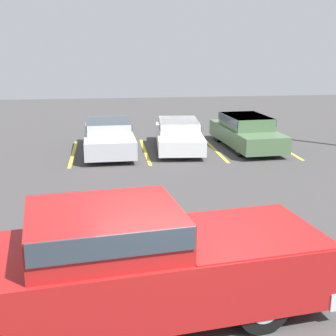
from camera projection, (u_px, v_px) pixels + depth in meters
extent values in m
plane|color=#423F3F|center=(181.00, 326.00, 7.05)|extent=(60.00, 60.00, 0.00)
cube|color=yellow|center=(73.00, 153.00, 17.99)|extent=(0.12, 4.47, 0.01)
cube|color=yellow|center=(145.00, 151.00, 18.34)|extent=(0.12, 4.47, 0.01)
cube|color=yellow|center=(214.00, 149.00, 18.70)|extent=(0.12, 4.47, 0.01)
cube|color=yellow|center=(281.00, 147.00, 19.05)|extent=(0.12, 4.47, 0.01)
cube|color=#A51919|center=(126.00, 274.00, 7.12)|extent=(6.38, 2.85, 0.97)
cube|color=#A51919|center=(104.00, 228.00, 6.84)|extent=(2.45, 2.16, 0.58)
cube|color=#2D3842|center=(104.00, 220.00, 6.81)|extent=(2.41, 2.22, 0.32)
cube|color=#A51919|center=(245.00, 234.00, 7.50)|extent=(2.52, 2.25, 0.14)
cube|color=silver|center=(300.00, 271.00, 7.97)|extent=(0.47, 2.10, 0.28)
cylinder|color=black|center=(219.00, 255.00, 8.47)|extent=(0.87, 0.40, 0.84)
cylinder|color=#ADADB2|center=(219.00, 255.00, 8.47)|extent=(0.50, 0.37, 0.46)
cylinder|color=black|center=(261.00, 304.00, 6.87)|extent=(0.87, 0.40, 0.84)
cylinder|color=#ADADB2|center=(261.00, 304.00, 6.87)|extent=(0.50, 0.37, 0.46)
cylinder|color=black|center=(4.00, 281.00, 7.54)|extent=(0.87, 0.40, 0.84)
cylinder|color=#ADADB2|center=(4.00, 281.00, 7.54)|extent=(0.50, 0.37, 0.46)
cube|color=#B7BABF|center=(109.00, 140.00, 18.07)|extent=(1.92, 4.54, 0.64)
cube|color=#B7BABF|center=(108.00, 126.00, 18.01)|extent=(1.65, 2.38, 0.41)
cube|color=#2D3842|center=(108.00, 124.00, 17.99)|extent=(1.72, 2.33, 0.25)
cylinder|color=black|center=(132.00, 151.00, 16.98)|extent=(0.25, 0.66, 0.65)
cylinder|color=#ADADB2|center=(132.00, 151.00, 16.98)|extent=(0.25, 0.37, 0.36)
cylinder|color=black|center=(88.00, 152.00, 16.75)|extent=(0.25, 0.66, 0.65)
cylinder|color=#ADADB2|center=(88.00, 152.00, 16.75)|extent=(0.25, 0.37, 0.36)
cylinder|color=black|center=(127.00, 137.00, 19.47)|extent=(0.25, 0.66, 0.65)
cylinder|color=#ADADB2|center=(127.00, 137.00, 19.47)|extent=(0.25, 0.37, 0.36)
cylinder|color=black|center=(89.00, 138.00, 19.24)|extent=(0.25, 0.66, 0.65)
cylinder|color=#ADADB2|center=(89.00, 138.00, 19.24)|extent=(0.25, 0.37, 0.36)
cube|color=silver|center=(179.00, 138.00, 18.59)|extent=(2.07, 4.45, 0.57)
cube|color=silver|center=(179.00, 125.00, 18.54)|extent=(1.69, 2.37, 0.42)
cube|color=#2D3842|center=(179.00, 123.00, 18.52)|extent=(1.76, 2.33, 0.25)
cylinder|color=black|center=(201.00, 148.00, 17.45)|extent=(0.25, 0.65, 0.64)
cylinder|color=#ADADB2|center=(201.00, 148.00, 17.45)|extent=(0.24, 0.37, 0.35)
cylinder|color=black|center=(161.00, 148.00, 17.38)|extent=(0.25, 0.65, 0.64)
cylinder|color=#ADADB2|center=(161.00, 148.00, 17.38)|extent=(0.24, 0.37, 0.35)
cylinder|color=black|center=(194.00, 135.00, 19.87)|extent=(0.25, 0.65, 0.64)
cylinder|color=#ADADB2|center=(194.00, 135.00, 19.87)|extent=(0.24, 0.37, 0.35)
cylinder|color=black|center=(159.00, 135.00, 19.80)|extent=(0.25, 0.65, 0.64)
cylinder|color=#ADADB2|center=(159.00, 135.00, 19.80)|extent=(0.24, 0.37, 0.35)
cube|color=#4C6B47|center=(246.00, 135.00, 18.85)|extent=(2.05, 4.68, 0.64)
cube|color=#4C6B47|center=(246.00, 121.00, 18.79)|extent=(1.68, 2.48, 0.48)
cube|color=#2D3842|center=(246.00, 119.00, 18.76)|extent=(1.75, 2.44, 0.29)
cylinder|color=black|center=(277.00, 146.00, 17.78)|extent=(0.26, 0.68, 0.67)
cylinder|color=#ADADB2|center=(277.00, 146.00, 17.78)|extent=(0.25, 0.38, 0.37)
cylinder|color=black|center=(240.00, 147.00, 17.49)|extent=(0.26, 0.68, 0.67)
cylinder|color=#ADADB2|center=(240.00, 147.00, 17.49)|extent=(0.25, 0.38, 0.37)
cylinder|color=black|center=(251.00, 133.00, 20.29)|extent=(0.26, 0.68, 0.67)
cylinder|color=#ADADB2|center=(251.00, 133.00, 20.29)|extent=(0.25, 0.38, 0.37)
cylinder|color=black|center=(219.00, 134.00, 20.00)|extent=(0.26, 0.68, 0.67)
cylinder|color=#ADADB2|center=(219.00, 134.00, 20.00)|extent=(0.25, 0.38, 0.37)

